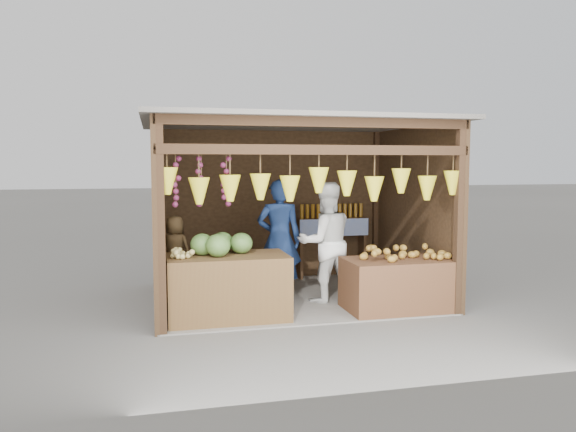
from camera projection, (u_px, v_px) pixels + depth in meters
The scene contains 12 objects.
ground at pixel (292, 298), 8.51m from camera, with size 80.00×80.00×0.00m, color #514F49.
stall_structure at pixel (290, 188), 8.31m from camera, with size 4.30×3.30×2.66m.
back_shelf at pixel (332, 229), 9.92m from camera, with size 1.25×0.32×1.32m.
counter_left at pixel (228, 288), 7.29m from camera, with size 1.55×0.85×0.85m, color #53331B.
counter_right at pixel (398, 285), 7.75m from camera, with size 1.45×0.85×0.72m, color #53301B.
stool at pixel (176, 294), 8.11m from camera, with size 0.32×0.32×0.30m, color black.
man_standing at pixel (279, 240), 8.31m from camera, with size 0.66×0.43×1.81m, color #14254B.
woman_standing at pixel (325, 242), 8.21m from camera, with size 0.86×0.67×1.76m, color white.
vendor_seated at pixel (175, 250), 8.05m from camera, with size 0.48×0.31×0.99m, color #4F391F.
melon_pile at pixel (220, 243), 7.27m from camera, with size 1.00×0.50×0.32m, color #225015, non-canonical shape.
tanfruit_pile at pixel (182, 253), 7.04m from camera, with size 0.34×0.40×0.13m, color tan, non-canonical shape.
mango_pile at pixel (405, 251), 7.73m from camera, with size 1.40×0.64×0.22m, color #D14D1B, non-canonical shape.
Camera 1 is at (-2.01, -8.11, 2.03)m, focal length 35.00 mm.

